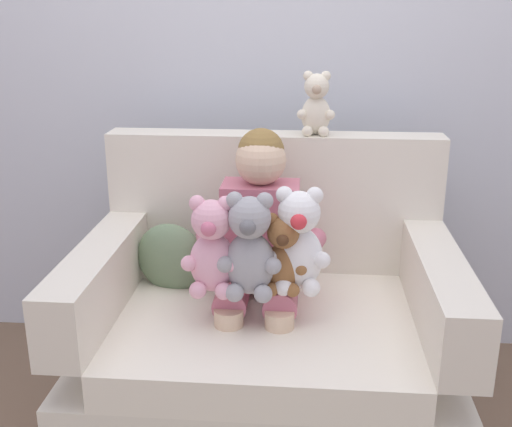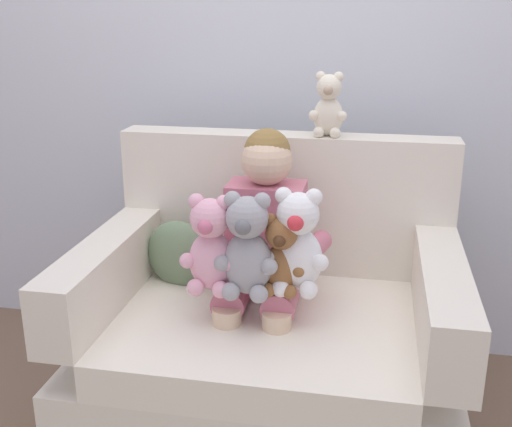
{
  "view_description": "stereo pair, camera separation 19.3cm",
  "coord_description": "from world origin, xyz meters",
  "px_view_note": "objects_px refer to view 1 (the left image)",
  "views": [
    {
      "loc": [
        0.12,
        -1.88,
        1.43
      ],
      "look_at": [
        -0.03,
        -0.05,
        0.82
      ],
      "focal_mm": 43.99,
      "sensor_mm": 36.0,
      "label": 1
    },
    {
      "loc": [
        0.32,
        -1.86,
        1.43
      ],
      "look_at": [
        -0.03,
        -0.05,
        0.82
      ],
      "focal_mm": 43.99,
      "sensor_mm": 36.0,
      "label": 2
    }
  ],
  "objects_px": {
    "plush_pink": "(212,248)",
    "throw_pillow": "(171,258)",
    "armchair": "(267,342)",
    "plush_white": "(298,243)",
    "plush_brown": "(283,256)",
    "seated_child": "(259,242)",
    "plush_grey": "(250,248)",
    "plush_cream_on_backrest": "(316,105)"
  },
  "relations": [
    {
      "from": "plush_brown",
      "to": "plush_white",
      "type": "height_order",
      "value": "plush_white"
    },
    {
      "from": "armchair",
      "to": "throw_pillow",
      "type": "height_order",
      "value": "armchair"
    },
    {
      "from": "throw_pillow",
      "to": "armchair",
      "type": "bearing_deg",
      "value": -19.64
    },
    {
      "from": "plush_pink",
      "to": "throw_pillow",
      "type": "height_order",
      "value": "plush_pink"
    },
    {
      "from": "seated_child",
      "to": "armchair",
      "type": "bearing_deg",
      "value": -36.5
    },
    {
      "from": "plush_grey",
      "to": "armchair",
      "type": "bearing_deg",
      "value": 80.83
    },
    {
      "from": "armchair",
      "to": "plush_brown",
      "type": "xyz_separation_m",
      "value": [
        0.06,
        -0.13,
        0.38
      ]
    },
    {
      "from": "armchair",
      "to": "plush_brown",
      "type": "relative_size",
      "value": 4.8
    },
    {
      "from": "plush_grey",
      "to": "plush_white",
      "type": "distance_m",
      "value": 0.16
    },
    {
      "from": "seated_child",
      "to": "plush_brown",
      "type": "xyz_separation_m",
      "value": [
        0.09,
        -0.16,
        0.02
      ]
    },
    {
      "from": "armchair",
      "to": "plush_white",
      "type": "bearing_deg",
      "value": -46.61
    },
    {
      "from": "seated_child",
      "to": "plush_cream_on_backrest",
      "type": "relative_size",
      "value": 3.61
    },
    {
      "from": "armchair",
      "to": "plush_grey",
      "type": "height_order",
      "value": "armchair"
    },
    {
      "from": "plush_pink",
      "to": "plush_cream_on_backrest",
      "type": "xyz_separation_m",
      "value": [
        0.31,
        0.49,
        0.37
      ]
    },
    {
      "from": "plush_brown",
      "to": "plush_pink",
      "type": "distance_m",
      "value": 0.22
    },
    {
      "from": "plush_white",
      "to": "seated_child",
      "type": "bearing_deg",
      "value": 129.4
    },
    {
      "from": "seated_child",
      "to": "plush_grey",
      "type": "bearing_deg",
      "value": -86.56
    },
    {
      "from": "armchair",
      "to": "seated_child",
      "type": "bearing_deg",
      "value": 136.29
    },
    {
      "from": "plush_brown",
      "to": "plush_grey",
      "type": "bearing_deg",
      "value": -157.69
    },
    {
      "from": "plush_white",
      "to": "throw_pillow",
      "type": "relative_size",
      "value": 1.29
    },
    {
      "from": "armchair",
      "to": "plush_grey",
      "type": "xyz_separation_m",
      "value": [
        -0.04,
        -0.16,
        0.41
      ]
    },
    {
      "from": "plush_cream_on_backrest",
      "to": "plush_brown",
      "type": "bearing_deg",
      "value": -111.24
    },
    {
      "from": "plush_brown",
      "to": "plush_cream_on_backrest",
      "type": "xyz_separation_m",
      "value": [
        0.09,
        0.46,
        0.39
      ]
    },
    {
      "from": "plush_pink",
      "to": "plush_white",
      "type": "distance_m",
      "value": 0.27
    },
    {
      "from": "seated_child",
      "to": "plush_cream_on_backrest",
      "type": "xyz_separation_m",
      "value": [
        0.18,
        0.3,
        0.41
      ]
    },
    {
      "from": "plush_white",
      "to": "plush_pink",
      "type": "bearing_deg",
      "value": -174.56
    },
    {
      "from": "plush_white",
      "to": "plush_grey",
      "type": "bearing_deg",
      "value": -163.75
    },
    {
      "from": "plush_cream_on_backrest",
      "to": "plush_pink",
      "type": "bearing_deg",
      "value": -132.28
    },
    {
      "from": "throw_pillow",
      "to": "plush_brown",
      "type": "bearing_deg",
      "value": -31.8
    },
    {
      "from": "plush_white",
      "to": "throw_pillow",
      "type": "height_order",
      "value": "plush_white"
    },
    {
      "from": "armchair",
      "to": "plush_cream_on_backrest",
      "type": "bearing_deg",
      "value": 66.01
    },
    {
      "from": "plush_brown",
      "to": "plush_white",
      "type": "bearing_deg",
      "value": 27.11
    },
    {
      "from": "plush_white",
      "to": "plush_brown",
      "type": "bearing_deg",
      "value": -160.5
    },
    {
      "from": "seated_child",
      "to": "plush_white",
      "type": "xyz_separation_m",
      "value": [
        0.13,
        -0.14,
        0.05
      ]
    },
    {
      "from": "plush_pink",
      "to": "throw_pillow",
      "type": "bearing_deg",
      "value": 146.59
    },
    {
      "from": "throw_pillow",
      "to": "seated_child",
      "type": "bearing_deg",
      "value": -16.6
    },
    {
      "from": "plush_grey",
      "to": "plush_cream_on_backrest",
      "type": "height_order",
      "value": "plush_cream_on_backrest"
    },
    {
      "from": "plush_pink",
      "to": "throw_pillow",
      "type": "xyz_separation_m",
      "value": [
        -0.19,
        0.28,
        -0.15
      ]
    },
    {
      "from": "seated_child",
      "to": "plush_pink",
      "type": "relative_size",
      "value": 2.62
    },
    {
      "from": "throw_pillow",
      "to": "plush_grey",
      "type": "bearing_deg",
      "value": -42.96
    },
    {
      "from": "plush_cream_on_backrest",
      "to": "throw_pillow",
      "type": "height_order",
      "value": "plush_cream_on_backrest"
    },
    {
      "from": "plush_grey",
      "to": "throw_pillow",
      "type": "distance_m",
      "value": 0.46
    }
  ]
}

